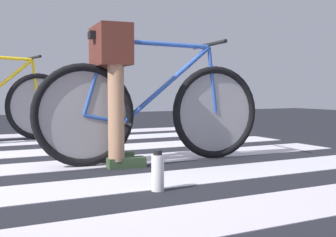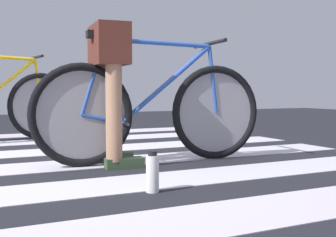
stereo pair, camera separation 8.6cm
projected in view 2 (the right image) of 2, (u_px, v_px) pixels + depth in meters
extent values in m
cube|color=black|center=(47.00, 166.00, 3.06)|extent=(18.00, 14.00, 0.02)
cube|color=silver|center=(92.00, 237.00, 1.54)|extent=(5.20, 0.44, 0.00)
cube|color=silver|center=(99.00, 186.00, 2.35)|extent=(5.20, 0.44, 0.00)
cube|color=silver|center=(31.00, 168.00, 2.93)|extent=(5.20, 0.44, 0.00)
cube|color=silver|center=(24.00, 153.00, 3.60)|extent=(5.20, 0.44, 0.00)
cube|color=silver|center=(19.00, 143.00, 4.34)|extent=(5.20, 0.44, 0.00)
cube|color=silver|center=(8.00, 136.00, 4.98)|extent=(5.20, 0.44, 0.00)
torus|color=black|center=(82.00, 115.00, 2.94)|extent=(0.72, 0.12, 0.72)
torus|color=black|center=(216.00, 112.00, 3.30)|extent=(0.72, 0.12, 0.72)
cylinder|color=gray|center=(82.00, 115.00, 2.94)|extent=(0.61, 0.06, 0.61)
cylinder|color=gray|center=(216.00, 112.00, 3.30)|extent=(0.61, 0.06, 0.61)
cylinder|color=#2C52AD|center=(159.00, 43.00, 3.10)|extent=(0.80, 0.11, 0.05)
cylinder|color=#2C52AD|center=(167.00, 83.00, 3.14)|extent=(0.70, 0.10, 0.59)
cylinder|color=#2C52AD|center=(113.00, 82.00, 3.00)|extent=(0.16, 0.05, 0.59)
cylinder|color=#2C52AD|center=(102.00, 119.00, 2.99)|extent=(0.29, 0.05, 0.09)
cylinder|color=#2C52AD|center=(93.00, 77.00, 2.95)|extent=(0.19, 0.04, 0.53)
cylinder|color=#2C52AD|center=(213.00, 80.00, 3.27)|extent=(0.09, 0.04, 0.50)
cube|color=black|center=(104.00, 35.00, 2.96)|extent=(0.25, 0.11, 0.05)
cylinder|color=black|center=(209.00, 44.00, 3.24)|extent=(0.08, 0.52, 0.03)
cylinder|color=#4C4C51|center=(122.00, 123.00, 3.04)|extent=(0.05, 0.34, 0.02)
cylinder|color=#A87A5B|center=(105.00, 95.00, 3.13)|extent=(0.11, 0.11, 0.89)
cylinder|color=#A87A5B|center=(114.00, 95.00, 2.87)|extent=(0.11, 0.11, 0.89)
cube|color=#52251E|center=(109.00, 45.00, 2.98)|extent=(0.26, 0.43, 0.28)
cube|color=#364C30|center=(115.00, 157.00, 3.18)|extent=(0.27, 0.12, 0.07)
cube|color=#364C30|center=(124.00, 163.00, 2.92)|extent=(0.27, 0.12, 0.07)
torus|color=black|center=(41.00, 106.00, 4.65)|extent=(0.72, 0.15, 0.72)
cylinder|color=gray|center=(41.00, 106.00, 4.65)|extent=(0.60, 0.09, 0.61)
cylinder|color=yellow|center=(2.00, 86.00, 4.42)|extent=(0.70, 0.13, 0.59)
cylinder|color=yellow|center=(38.00, 83.00, 4.62)|extent=(0.09, 0.04, 0.50)
cylinder|color=black|center=(35.00, 57.00, 4.59)|extent=(0.10, 0.52, 0.03)
cylinder|color=silver|center=(152.00, 174.00, 2.22)|extent=(0.07, 0.07, 0.19)
cylinder|color=black|center=(152.00, 153.00, 2.22)|extent=(0.05, 0.05, 0.02)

